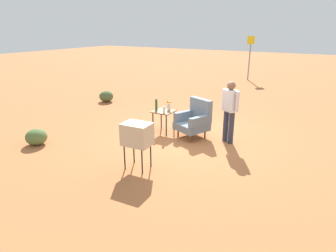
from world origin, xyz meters
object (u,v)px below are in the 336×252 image
(side_table, at_px, (164,114))
(flower_vase, at_px, (169,105))
(road_sign, at_px, (250,56))
(bottle_short_clear, at_px, (164,110))
(person_standing, at_px, (230,108))
(bottle_wine_green, at_px, (156,105))
(tv_on_stand, at_px, (137,134))
(armchair, at_px, (195,119))

(side_table, distance_m, flower_vase, 0.31)
(road_sign, xyz_separation_m, bottle_short_clear, (0.61, -10.26, -0.64))
(side_table, xyz_separation_m, flower_vase, (0.08, 0.18, 0.24))
(person_standing, relative_size, bottle_wine_green, 5.12)
(person_standing, distance_m, road_sign, 10.12)
(road_sign, height_order, bottle_wine_green, road_sign)
(tv_on_stand, xyz_separation_m, bottle_wine_green, (-0.96, 2.23, 0.02))
(road_sign, distance_m, bottle_wine_green, 10.09)
(tv_on_stand, xyz_separation_m, person_standing, (1.16, 2.47, 0.16))
(flower_vase, bearing_deg, tv_on_stand, -74.93)
(bottle_short_clear, bearing_deg, bottle_wine_green, 153.26)
(side_table, bearing_deg, road_sign, 92.59)
(road_sign, relative_size, bottle_short_clear, 12.20)
(armchair, bearing_deg, side_table, -171.93)
(armchair, distance_m, tv_on_stand, 2.42)
(side_table, distance_m, bottle_wine_green, 0.35)
(tv_on_stand, bearing_deg, road_sign, 95.50)
(armchair, xyz_separation_m, side_table, (-0.93, -0.13, 0.05))
(armchair, xyz_separation_m, person_standing, (0.96, 0.07, 0.44))
(armchair, xyz_separation_m, bottle_short_clear, (-0.78, -0.35, 0.25))
(bottle_wine_green, bearing_deg, person_standing, 6.23)
(armchair, height_order, side_table, armchair)
(person_standing, xyz_separation_m, bottle_short_clear, (-1.74, -0.42, -0.19))
(side_table, bearing_deg, flower_vase, 66.38)
(armchair, relative_size, bottle_short_clear, 5.30)
(side_table, bearing_deg, person_standing, 6.25)
(bottle_wine_green, bearing_deg, flower_vase, 33.03)
(armchair, distance_m, bottle_wine_green, 1.21)
(side_table, distance_m, tv_on_stand, 2.39)
(armchair, bearing_deg, flower_vase, 177.09)
(armchair, relative_size, flower_vase, 4.00)
(flower_vase, bearing_deg, bottle_short_clear, -79.18)
(armchair, height_order, bottle_wine_green, armchair)
(armchair, bearing_deg, person_standing, 4.47)
(person_standing, height_order, flower_vase, person_standing)
(side_table, height_order, bottle_wine_green, bottle_wine_green)
(side_table, relative_size, tv_on_stand, 0.62)
(side_table, relative_size, road_sign, 0.26)
(person_standing, bearing_deg, armchair, -175.53)
(bottle_short_clear, height_order, flower_vase, flower_vase)
(side_table, xyz_separation_m, person_standing, (1.89, 0.21, 0.39))
(side_table, bearing_deg, armchair, 8.07)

